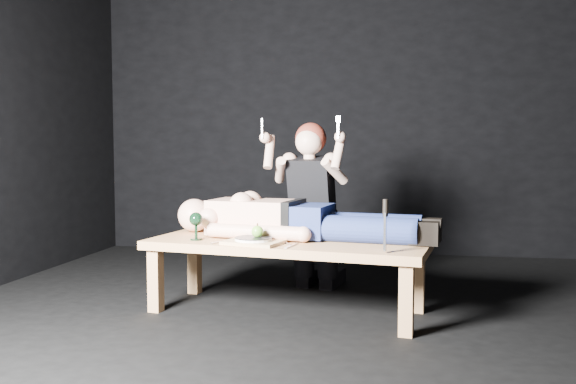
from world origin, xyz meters
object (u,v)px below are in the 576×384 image
object	(u,v)px
table	(287,276)
serving_tray	(254,242)
kneeling_woman	(315,205)
goblet	(196,226)
lying_man	(303,215)
carving_knife	(385,226)

from	to	relation	value
table	serving_tray	bearing A→B (deg)	-127.69
kneeling_woman	goblet	xyz separation A→B (m)	(-0.66, -0.72, -0.08)
table	lying_man	bearing A→B (deg)	70.18
lying_man	goblet	xyz separation A→B (m)	(-0.64, -0.22, -0.06)
kneeling_woman	goblet	size ratio (longest dim) A/B	7.08
kneeling_woman	carving_knife	world-z (taller)	kneeling_woman
kneeling_woman	goblet	distance (m)	0.98
table	goblet	bearing A→B (deg)	-163.51
kneeling_woman	serving_tray	bearing A→B (deg)	-96.70
kneeling_woman	carving_knife	xyz separation A→B (m)	(0.52, -0.99, -0.02)
table	carving_knife	bearing A→B (deg)	-20.57
table	goblet	world-z (taller)	goblet
kneeling_woman	lying_man	bearing A→B (deg)	-79.73
serving_tray	carving_knife	bearing A→B (deg)	-13.36
table	kneeling_woman	xyz separation A→B (m)	(0.09, 0.65, 0.39)
lying_man	carving_knife	world-z (taller)	carving_knife
table	carving_knife	world-z (taller)	carving_knife
serving_tray	table	bearing A→B (deg)	43.15
lying_man	carving_knife	xyz separation A→B (m)	(0.53, -0.50, 0.00)
kneeling_woman	carving_knife	size ratio (longest dim) A/B	4.19
serving_tray	carving_knife	size ratio (longest dim) A/B	1.13
lying_man	kneeling_woman	world-z (taller)	kneeling_woman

